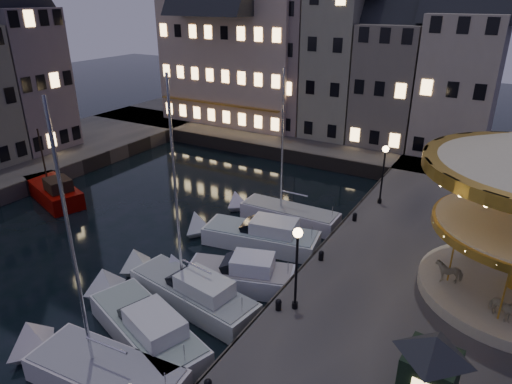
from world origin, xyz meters
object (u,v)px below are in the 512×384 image
Objects in this scene: motorboat_d at (233,275)px; motorboat_f at (282,214)px; bollard_b at (278,304)px; bollard_d at (355,216)px; motorboat_b at (143,325)px; motorboat_e at (255,236)px; ticket_kiosk at (432,359)px; bollard_c at (321,255)px; motorboat_c at (187,290)px; motorboat_a at (96,371)px; streetlamp_b at (297,257)px; red_fishing_boat at (54,192)px; streetlamp_c at (384,166)px.

motorboat_d is 8.41m from motorboat_f.
bollard_d is (0.00, 10.50, 0.00)m from bollard_b.
motorboat_b is at bearing -90.27° from motorboat_f.
bollard_d is at bearing 37.69° from motorboat_e.
ticket_kiosk reaches higher than motorboat_b.
motorboat_c is (-5.14, -5.29, -0.92)m from bollard_c.
motorboat_b is 5.70m from motorboat_d.
motorboat_f reaches higher than bollard_d.
motorboat_a is 1.21× the size of motorboat_f.
motorboat_f is at bearing 120.25° from streetlamp_b.
red_fishing_boat is at bearing -160.82° from motorboat_f.
motorboat_c is (-0.11, 6.13, 0.14)m from motorboat_a.
streetlamp_c is 9.34m from bollard_c.
ticket_kiosk is (6.92, -1.94, 1.66)m from bollard_b.
motorboat_b and motorboat_e have the same top height.
motorboat_d is 0.65× the size of motorboat_f.
motorboat_a reaches higher than motorboat_b.
motorboat_d is at bearing -114.94° from bollard_d.
red_fishing_boat reaches higher than motorboat_b.
streetlamp_b is 0.60× the size of red_fishing_boat.
bollard_c is 0.17× the size of ticket_kiosk.
bollard_d is at bearing 90.00° from bollard_c.
streetlamp_c is at bearing 111.63° from ticket_kiosk.
ticket_kiosk is (6.32, -2.44, -0.76)m from streetlamp_b.
streetlamp_c is 18.69m from motorboat_b.
streetlamp_b is 1.27× the size of ticket_kiosk.
motorboat_a is 8.60m from motorboat_d.
motorboat_e is (0.13, 9.98, 0.00)m from motorboat_b.
motorboat_d reaches higher than bollard_d.
motorboat_a is at bearing -105.40° from streetlamp_c.
streetlamp_b reaches higher than motorboat_b.
motorboat_d is at bearing -7.81° from red_fishing_boat.
motorboat_e is at bearing 90.42° from motorboat_a.
bollard_d is 9.31m from motorboat_d.
motorboat_d is 0.98× the size of red_fishing_boat.
bollard_b is at bearing -28.33° from motorboat_d.
bollard_b is 0.07× the size of motorboat_e.
motorboat_c is 3.40× the size of ticket_kiosk.
motorboat_e is at bearing 144.83° from ticket_kiosk.
motorboat_e is (0.02, 6.83, -0.03)m from motorboat_c.
bollard_b and bollard_c have the same top height.
streetlamp_b is 0.50× the size of motorboat_e.
motorboat_e is (-5.12, 6.54, -0.96)m from bollard_b.
motorboat_c is at bearing -172.17° from streetlamp_b.
motorboat_a is at bearing -89.58° from motorboat_e.
bollard_c is 9.94m from ticket_kiosk.
motorboat_a is (-5.03, -6.42, -1.06)m from bollard_b.
motorboat_d is (-3.90, 2.11, -0.97)m from bollard_b.
streetlamp_c reaches higher than ticket_kiosk.
bollard_b is 0.05× the size of motorboat_f.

